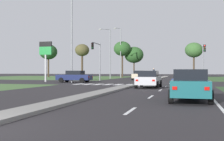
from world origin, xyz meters
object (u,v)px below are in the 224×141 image
object	(u,v)px
street_lamp_third	(109,51)
treeline_fifth	(194,50)
traffic_signal_far_left	(97,55)
treeline_near	(48,52)
car_teal_fifth	(190,85)
fuel_price_totem	(46,53)
car_grey_fourth	(149,75)
treeline_fourth	(134,55)
street_lamp_fourth	(120,51)
treeline_third	(122,49)
car_blue_sixth	(187,81)
car_navy_third	(74,76)
traffic_signal_far_right	(204,56)
street_lamp_second	(73,36)
car_silver_near	(149,79)
car_beige_second	(139,75)
treeline_second	(82,51)
pedestrian_at_median	(154,72)

from	to	relation	value
street_lamp_third	treeline_fifth	xyz separation A→B (m)	(15.86, 14.99, 0.89)
traffic_signal_far_left	treeline_near	distance (m)	30.19
car_teal_fifth	fuel_price_totem	xyz separation A→B (m)	(-19.09, 21.27, 3.23)
car_grey_fourth	treeline_fourth	world-z (taller)	treeline_fourth
street_lamp_fourth	treeline_third	xyz separation A→B (m)	(0.09, 1.77, 0.50)
car_blue_sixth	treeline_near	bearing A→B (deg)	126.90
street_lamp_fourth	treeline_near	distance (m)	18.46
street_lamp_fourth	car_navy_third	bearing A→B (deg)	-89.50
car_teal_fifth	traffic_signal_far_right	xyz separation A→B (m)	(1.92, 26.18, 2.76)
car_blue_sixth	traffic_signal_far_left	world-z (taller)	traffic_signal_far_left
traffic_signal_far_right	street_lamp_second	bearing A→B (deg)	-158.42
car_blue_sixth	street_lamp_fourth	size ratio (longest dim) A/B	0.42
traffic_signal_far_right	street_lamp_second	xyz separation A→B (m)	(-16.36, -6.47, 2.43)
traffic_signal_far_left	car_grey_fourth	bearing A→B (deg)	72.45
car_silver_near	treeline_near	size ratio (longest dim) A/B	0.58
treeline_fourth	traffic_signal_far_left	bearing A→B (deg)	-92.28
car_silver_near	fuel_price_totem	xyz separation A→B (m)	(-15.59, 10.32, 3.26)
street_lamp_third	treeline_near	size ratio (longest dim) A/B	1.19
traffic_signal_far_left	treeline_fourth	size ratio (longest dim) A/B	0.82
car_beige_second	car_blue_sixth	xyz separation A→B (m)	(7.79, -27.18, -0.01)
car_blue_sixth	traffic_signal_far_right	size ratio (longest dim) A/B	0.89
car_navy_third	street_lamp_third	bearing A→B (deg)	0.97
treeline_second	treeline_fourth	world-z (taller)	treeline_second
traffic_signal_far_left	treeline_second	xyz separation A→B (m)	(-10.71, 21.97, 2.27)
car_blue_sixth	street_lamp_third	distance (m)	36.44
treeline_second	treeline_third	world-z (taller)	treeline_third
traffic_signal_far_left	treeline_third	xyz separation A→B (m)	(-1.29, 22.70, 2.56)
treeline_near	traffic_signal_far_left	bearing A→B (deg)	-49.03
street_lamp_fourth	treeline_near	bearing A→B (deg)	174.38
street_lamp_third	treeline_second	bearing A→B (deg)	133.15
car_silver_near	street_lamp_third	world-z (taller)	street_lamp_third
street_lamp_fourth	treeline_third	size ratio (longest dim) A/B	1.34
traffic_signal_far_right	treeline_fourth	size ratio (longest dim) A/B	0.73
street_lamp_third	treeline_fourth	bearing A→B (deg)	79.22
street_lamp_fourth	treeline_second	size ratio (longest dim) A/B	1.42
car_beige_second	traffic_signal_far_right	size ratio (longest dim) A/B	0.82
car_silver_near	car_teal_fifth	size ratio (longest dim) A/B	1.06
fuel_price_totem	car_grey_fourth	bearing A→B (deg)	63.22
car_blue_sixth	treeline_fifth	world-z (taller)	treeline_fifth
car_navy_third	treeline_third	size ratio (longest dim) A/B	0.55
traffic_signal_far_left	street_lamp_third	distance (m)	12.25
street_lamp_third	street_lamp_fourth	bearing A→B (deg)	89.52
treeline_near	treeline_third	xyz separation A→B (m)	(18.45, -0.04, 0.41)
car_teal_fifth	street_lamp_second	size ratio (longest dim) A/B	0.40
street_lamp_fourth	street_lamp_second	bearing A→B (deg)	-89.56
traffic_signal_far_right	traffic_signal_far_left	xyz separation A→B (m)	(-15.20, 0.21, 0.39)
car_beige_second	treeline_fourth	xyz separation A→B (m)	(-4.32, 18.72, 4.42)
traffic_signal_far_right	pedestrian_at_median	bearing A→B (deg)	131.85
treeline_second	treeline_fifth	world-z (taller)	treeline_fifth
car_blue_sixth	car_beige_second	bearing A→B (deg)	105.99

